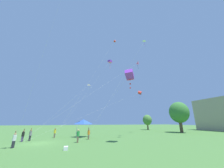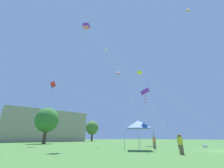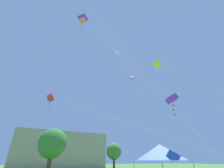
{
  "view_description": "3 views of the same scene",
  "coord_description": "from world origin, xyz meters",
  "views": [
    {
      "loc": [
        21.17,
        4.32,
        2.9
      ],
      "look_at": [
        -0.81,
        10.87,
        9.87
      ],
      "focal_mm": 20.0,
      "sensor_mm": 36.0,
      "label": 1
    },
    {
      "loc": [
        -20.39,
        -6.19,
        1.39
      ],
      "look_at": [
        -5.75,
        11.87,
        9.73
      ],
      "focal_mm": 24.0,
      "sensor_mm": 36.0,
      "label": 2
    },
    {
      "loc": [
        -13.68,
        -1.32,
        2.45
      ],
      "look_at": [
        -6.51,
        12.13,
        10.23
      ],
      "focal_mm": 24.0,
      "sensor_mm": 36.0,
      "label": 3
    }
  ],
  "objects": [
    {
      "name": "ground_plane",
      "position": [
        0.0,
        0.0,
        0.0
      ],
      "size": [
        220.0,
        220.0,
        0.0
      ],
      "primitive_type": "plane",
      "color": "#427033"
    },
    {
      "name": "distant_building",
      "position": [
        -3.33,
        53.11,
        5.39
      ],
      "size": [
        28.16,
        8.25,
        10.78
      ],
      "primitive_type": "cube",
      "color": "tan",
      "rests_on": "ground"
    },
    {
      "name": "tree_far_right",
      "position": [
        14.6,
        50.3,
        5.29
      ],
      "size": [
        5.43,
        4.89,
        8.19
      ],
      "color": "brown",
      "rests_on": "ground"
    },
    {
      "name": "tree_near_right",
      "position": [
        -8.96,
        33.73,
        5.54
      ],
      "size": [
        5.68,
        5.12,
        8.58
      ],
      "color": "brown",
      "rests_on": "ground"
    },
    {
      "name": "festival_tent",
      "position": [
        -6.15,
        6.32,
        2.9
      ],
      "size": [
        2.72,
        2.72,
        3.36
      ],
      "color": "#B7B7BC",
      "rests_on": "ground"
    },
    {
      "name": "cooler_box",
      "position": [
        5.58,
        3.8,
        0.18
      ],
      "size": [
        0.65,
        0.44,
        0.36
      ],
      "primitive_type": "cube",
      "color": "white",
      "rests_on": "ground"
    },
    {
      "name": "person_orange_shirt",
      "position": [
        -2.26,
        7.06,
        0.93
      ],
      "size": [
        0.39,
        0.39,
        1.92
      ],
      "rotation": [
        0.0,
        0.0,
        4.15
      ],
      "color": "brown",
      "rests_on": "ground"
    },
    {
      "name": "person_yellow_shirt",
      "position": [
        -6.62,
        1.08,
        0.91
      ],
      "size": [
        0.4,
        0.4,
        1.69
      ],
      "rotation": [
        0.0,
        0.0,
        2.02
      ],
      "color": "brown",
      "rests_on": "ground"
    },
    {
      "name": "person_green_shirt",
      "position": [
        0.73,
        5.16,
        0.97
      ],
      "size": [
        0.43,
        0.43,
        1.81
      ],
      "rotation": [
        0.0,
        0.0,
        0.06
      ],
      "color": "brown",
      "rests_on": "ground"
    },
    {
      "name": "kite_purple_box_0",
      "position": [
        -10.54,
        13.12,
        19.72
      ],
      "size": [
        5.17,
        12.84,
        20.15
      ],
      "color": "silver",
      "rests_on": "ground"
    },
    {
      "name": "kite_yellow_delta_1",
      "position": [
        -4.58,
        6.77,
        10.29
      ],
      "size": [
        2.54,
        10.05,
        10.61
      ],
      "color": "silver",
      "rests_on": "ground"
    },
    {
      "name": "kite_orange_diamond_2",
      "position": [
        8.91,
        3.02,
        28.07
      ],
      "size": [
        6.84,
        5.74,
        28.73
      ],
      "color": "silver",
      "rests_on": "ground"
    },
    {
      "name": "kite_purple_box_3",
      "position": [
        3.59,
        12.56,
        10.34
      ],
      "size": [
        4.37,
        8.08,
        11.16
      ],
      "color": "silver",
      "rests_on": "ground"
    },
    {
      "name": "kite_red_box_4",
      "position": [
        -11.84,
        22.92,
        11.34
      ],
      "size": [
        10.06,
        26.24,
        12.0
      ],
      "color": "silver",
      "rests_on": "ground"
    },
    {
      "name": "kite_white_delta_5",
      "position": [
        -1.55,
        19.07,
        21.33
      ],
      "size": [
        1.2,
        12.94,
        21.88
      ],
      "color": "silver",
      "rests_on": "ground"
    },
    {
      "name": "kite_pink_diamond_7",
      "position": [
        -0.27,
        16.39,
        14.91
      ],
      "size": [
        3.43,
        19.39,
        15.49
      ],
      "color": "silver",
      "rests_on": "ground"
    }
  ]
}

